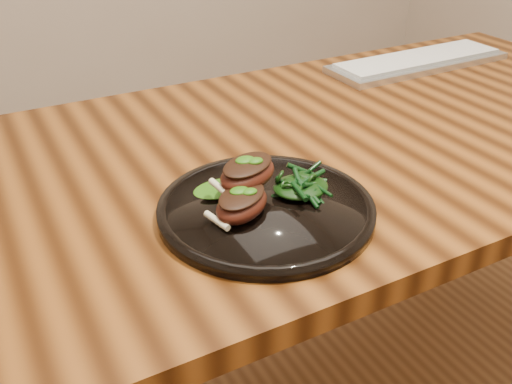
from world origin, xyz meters
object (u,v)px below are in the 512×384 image
plate (266,208)px  keyboard (418,61)px  lamb_chop_front (241,203)px  desk (337,170)px  greens_heap (301,183)px

plate → keyboard: size_ratio=0.65×
lamb_chop_front → keyboard: 0.85m
desk → plate: plate is taller
desk → greens_heap: (-0.21, -0.18, 0.12)m
greens_heap → keyboard: greens_heap is taller
plate → lamb_chop_front: bearing=-166.0°
plate → greens_heap: greens_heap is taller
greens_heap → lamb_chop_front: bearing=-171.0°
plate → lamb_chop_front: 0.06m
plate → desk: bearing=35.1°
keyboard → desk: bearing=-149.8°
desk → greens_heap: 0.30m
plate → greens_heap: bearing=5.2°
plate → lamb_chop_front: (-0.05, -0.01, 0.03)m
lamb_chop_front → keyboard: lamb_chop_front is taller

